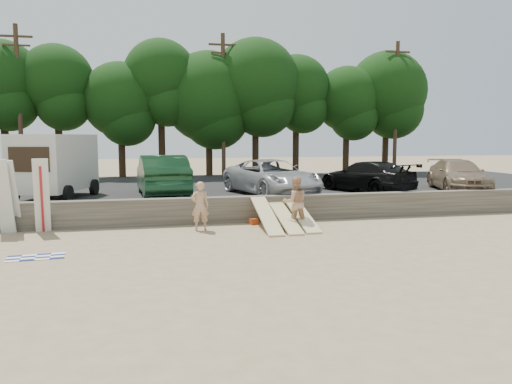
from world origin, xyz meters
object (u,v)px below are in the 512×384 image
car_2 (272,177)px  beachgoer_b (295,202)px  car_3 (366,176)px  car_4 (458,175)px  cooler (286,221)px  car_1 (162,175)px  beachgoer_a (200,206)px  box_trailer (55,163)px

car_2 → beachgoer_b: 4.53m
car_2 → beachgoer_b: size_ratio=3.02×
car_3 → beachgoer_b: (-4.93, -4.64, -0.49)m
beachgoer_b → car_3: bearing=-134.2°
car_2 → car_4: 9.19m
car_3 → cooler: size_ratio=13.12×
car_1 → car_2: car_1 is taller
car_4 → cooler: size_ratio=13.35×
car_1 → car_3: (9.41, -0.61, -0.17)m
car_3 → car_4: size_ratio=0.98×
car_1 → car_2: size_ratio=0.96×
beachgoer_a → beachgoer_b: 3.40m
beachgoer_b → cooler: size_ratio=4.92×
car_2 → beachgoer_b: bearing=-107.8°
beachgoer_b → cooler: 0.98m
car_3 → car_2: bearing=-19.8°
beachgoer_a → box_trailer: bearing=-41.4°
car_4 → beachgoer_b: car_4 is taller
car_1 → box_trailer: bearing=-3.4°
car_1 → beachgoer_a: (1.11, -4.91, -0.73)m
car_3 → beachgoer_a: 9.37m
box_trailer → cooler: size_ratio=12.15×
car_1 → beachgoer_b: size_ratio=2.90×
box_trailer → car_2: bearing=11.6°
car_1 → car_2: (4.78, -0.76, -0.11)m
car_1 → car_4: 14.01m
beachgoer_a → beachgoer_b: bearing=174.4°
car_3 → car_4: bearing=152.5°
car_4 → cooler: car_4 is taller
car_3 → beachgoer_a: (-8.31, -4.30, -0.56)m
box_trailer → beachgoer_b: box_trailer is taller
beachgoer_b → box_trailer: bearing=-27.8°
beachgoer_a → cooler: (3.20, 0.23, -0.71)m
car_2 → car_3: car_2 is taller
car_1 → beachgoer_b: 6.94m
car_1 → cooler: bearing=128.7°
box_trailer → car_4: 18.41m
car_1 → cooler: car_1 is taller
cooler → car_1: bearing=116.7°
box_trailer → beachgoer_b: (8.89, -5.21, -1.27)m
box_trailer → cooler: (8.71, -4.64, -2.04)m
car_4 → beachgoer_b: size_ratio=2.71×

